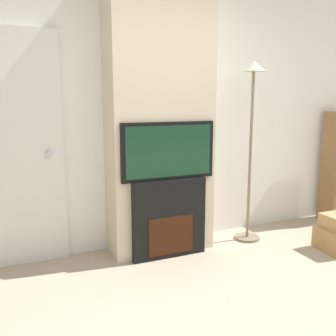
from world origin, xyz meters
name	(u,v)px	position (x,y,z in m)	size (l,w,h in m)	color
wall_back	(151,112)	(0.00, 2.03, 1.35)	(6.00, 0.06, 2.70)	silver
chimney_breast	(160,112)	(0.00, 1.80, 1.35)	(0.99, 0.39, 2.70)	beige
fireplace	(168,218)	(0.00, 1.61, 0.37)	(0.72, 0.15, 0.74)	black
television	(168,151)	(0.00, 1.60, 1.01)	(0.90, 0.07, 0.53)	black
floor_lamp	(252,117)	(0.95, 1.67, 1.29)	(0.26, 0.26, 1.84)	#726651
entry_door	(8,151)	(-1.33, 1.97, 1.03)	(0.93, 0.09, 2.07)	silver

